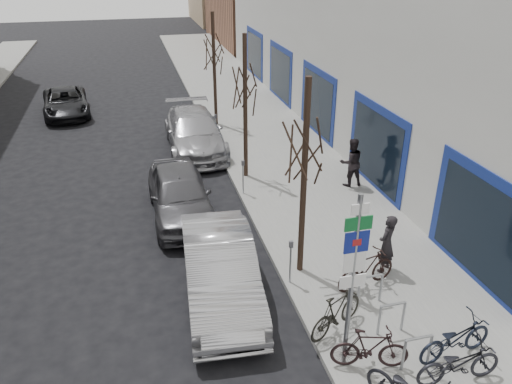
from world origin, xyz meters
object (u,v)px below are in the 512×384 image
highway_sign_pole (353,274)px  bike_rack (392,315)px  meter_back (216,125)px  pedestrian_far (351,162)px  parked_car_mid (180,194)px  bike_far_curb (460,360)px  bike_far_inner (366,269)px  tree_mid (245,74)px  parked_car_front (220,270)px  tree_far (213,43)px  bike_mid_inner (337,312)px  meter_mid (243,174)px  tree_near (306,134)px  lane_car (66,102)px  meter_front (291,258)px  bike_mid_curb (456,336)px  parked_car_back (194,132)px  pedestrian_near (387,244)px  bike_near_right (370,348)px

highway_sign_pole → bike_rack: size_ratio=1.86×
meter_back → pedestrian_far: bearing=-55.4°
meter_back → parked_car_mid: parked_car_mid is taller
bike_far_curb → bike_far_inner: (-0.42, 3.38, -0.02)m
tree_mid → parked_car_front: (-2.30, -6.96, -3.28)m
tree_far → bike_mid_inner: size_ratio=3.13×
highway_sign_pole → pedestrian_far: 9.13m
meter_mid → meter_back: same height
meter_back → bike_mid_inner: 13.03m
highway_sign_pole → parked_car_front: highway_sign_pole is taller
bike_rack → bike_far_inner: 1.75m
tree_near → bike_far_inner: 3.86m
meter_back → bike_mid_inner: (0.46, -13.02, -0.23)m
meter_back → lane_car: size_ratio=0.26×
meter_front → bike_far_inner: meter_front is taller
bike_mid_curb → parked_car_back: 14.42m
tree_near → parked_car_mid: bearing=124.0°
parked_car_mid → meter_mid: bearing=19.1°
bike_rack → parked_car_back: (-2.68, 12.94, 0.18)m
bike_mid_curb → tree_mid: bearing=3.4°
parked_car_front → tree_mid: bearing=75.9°
bike_far_inner → pedestrian_far: size_ratio=0.97×
tree_far → tree_near: bearing=-90.0°
bike_far_curb → pedestrian_near: 3.97m
bike_rack → parked_car_front: (-3.50, 2.44, 0.17)m
tree_far → meter_front: tree_far is taller
bike_mid_curb → bike_mid_inner: size_ratio=1.06×
tree_far → parked_car_mid: tree_far is taller
parked_car_mid → parked_car_back: size_ratio=0.83×
parked_car_back → lane_car: bearing=131.6°
bike_rack → bike_mid_curb: bearing=-46.3°
tree_near → pedestrian_far: (3.55, 4.70, -3.03)m
highway_sign_pole → meter_back: (-0.25, 14.01, -1.54)m
tree_far → bike_far_inner: 14.63m
pedestrian_near → pedestrian_far: (1.32, 5.31, 0.08)m
meter_mid → bike_far_inner: meter_mid is taller
meter_front → pedestrian_near: 2.68m
parked_car_front → parked_car_back: bearing=89.7°
bike_rack → bike_far_curb: 1.76m
tree_mid → parked_car_back: tree_mid is taller
tree_near → pedestrian_near: (2.22, -0.61, -3.10)m
bike_near_right → bike_far_curb: 1.76m
meter_mid → tree_mid: bearing=73.3°
meter_back → pedestrian_near: pedestrian_near is taller
tree_near → tree_mid: 6.50m
parked_car_back → parked_car_mid: bearing=-101.9°
meter_mid → bike_mid_curb: meter_mid is taller
meter_front → parked_car_mid: bearing=116.8°
bike_mid_curb → parked_car_front: size_ratio=0.37×
tree_near → lane_car: tree_near is taller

